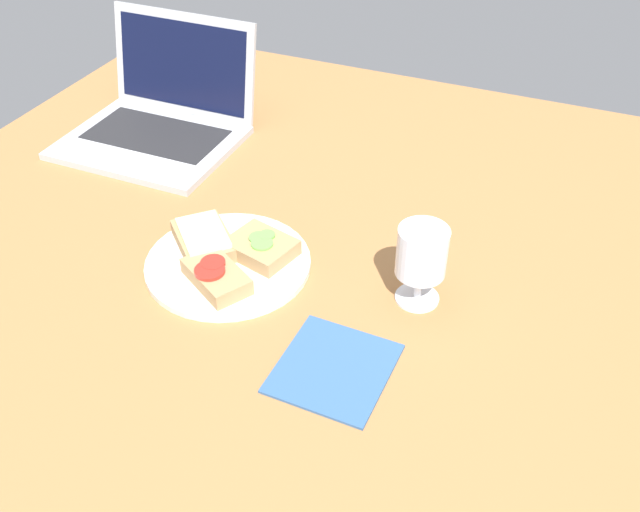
{
  "coord_description": "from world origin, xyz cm",
  "views": [
    {
      "loc": [
        41.13,
        -81.09,
        73.03
      ],
      "look_at": [
        8.98,
        -5.64,
        8.0
      ],
      "focal_mm": 40.0,
      "sensor_mm": 36.0,
      "label": 1
    }
  ],
  "objects_px": {
    "wine_glass": "(422,255)",
    "napkin": "(334,368)",
    "sandwich_with_tomato": "(216,275)",
    "sandwich_with_cucumber": "(261,247)",
    "sandwich_with_cheese": "(204,239)",
    "plate": "(228,263)",
    "laptop": "(161,115)"
  },
  "relations": [
    {
      "from": "sandwich_with_cheese",
      "to": "laptop",
      "type": "bearing_deg",
      "value": 131.97
    },
    {
      "from": "plate",
      "to": "laptop",
      "type": "distance_m",
      "value": 0.46
    },
    {
      "from": "wine_glass",
      "to": "napkin",
      "type": "relative_size",
      "value": 0.81
    },
    {
      "from": "napkin",
      "to": "sandwich_with_tomato",
      "type": "bearing_deg",
      "value": 159.69
    },
    {
      "from": "sandwich_with_cheese",
      "to": "wine_glass",
      "type": "relative_size",
      "value": 1.11
    },
    {
      "from": "plate",
      "to": "napkin",
      "type": "xyz_separation_m",
      "value": [
        0.23,
        -0.14,
        -0.0
      ]
    },
    {
      "from": "sandwich_with_cheese",
      "to": "napkin",
      "type": "relative_size",
      "value": 0.9
    },
    {
      "from": "sandwich_with_cucumber",
      "to": "wine_glass",
      "type": "xyz_separation_m",
      "value": [
        0.25,
        0.01,
        0.06
      ]
    },
    {
      "from": "plate",
      "to": "sandwich_with_tomato",
      "type": "height_order",
      "value": "sandwich_with_tomato"
    },
    {
      "from": "sandwich_with_cucumber",
      "to": "sandwich_with_tomato",
      "type": "relative_size",
      "value": 0.92
    },
    {
      "from": "plate",
      "to": "wine_glass",
      "type": "distance_m",
      "value": 0.3
    },
    {
      "from": "sandwich_with_tomato",
      "to": "napkin",
      "type": "height_order",
      "value": "sandwich_with_tomato"
    },
    {
      "from": "sandwich_with_tomato",
      "to": "laptop",
      "type": "height_order",
      "value": "laptop"
    },
    {
      "from": "napkin",
      "to": "laptop",
      "type": "bearing_deg",
      "value": 140.72
    },
    {
      "from": "sandwich_with_tomato",
      "to": "laptop",
      "type": "xyz_separation_m",
      "value": [
        -0.33,
        0.37,
        0.02
      ]
    },
    {
      "from": "sandwich_with_cheese",
      "to": "plate",
      "type": "bearing_deg",
      "value": -18.3
    },
    {
      "from": "sandwich_with_cucumber",
      "to": "sandwich_with_tomato",
      "type": "bearing_deg",
      "value": -108.73
    },
    {
      "from": "sandwich_with_cucumber",
      "to": "napkin",
      "type": "xyz_separation_m",
      "value": [
        0.19,
        -0.17,
        -0.02
      ]
    },
    {
      "from": "wine_glass",
      "to": "sandwich_with_cucumber",
      "type": "bearing_deg",
      "value": -178.64
    },
    {
      "from": "sandwich_with_cheese",
      "to": "wine_glass",
      "type": "height_order",
      "value": "wine_glass"
    },
    {
      "from": "napkin",
      "to": "sandwich_with_cheese",
      "type": "bearing_deg",
      "value": 151.82
    },
    {
      "from": "plate",
      "to": "wine_glass",
      "type": "xyz_separation_m",
      "value": [
        0.29,
        0.04,
        0.08
      ]
    },
    {
      "from": "plate",
      "to": "napkin",
      "type": "height_order",
      "value": "plate"
    },
    {
      "from": "sandwich_with_cucumber",
      "to": "sandwich_with_tomato",
      "type": "xyz_separation_m",
      "value": [
        -0.03,
        -0.09,
        0.0
      ]
    },
    {
      "from": "sandwich_with_cheese",
      "to": "napkin",
      "type": "height_order",
      "value": "sandwich_with_cheese"
    },
    {
      "from": "plate",
      "to": "wine_glass",
      "type": "height_order",
      "value": "wine_glass"
    },
    {
      "from": "sandwich_with_tomato",
      "to": "wine_glass",
      "type": "relative_size",
      "value": 1.01
    },
    {
      "from": "wine_glass",
      "to": "plate",
      "type": "bearing_deg",
      "value": -171.83
    },
    {
      "from": "wine_glass",
      "to": "napkin",
      "type": "height_order",
      "value": "wine_glass"
    },
    {
      "from": "plate",
      "to": "wine_glass",
      "type": "bearing_deg",
      "value": 8.17
    },
    {
      "from": "sandwich_with_cucumber",
      "to": "sandwich_with_cheese",
      "type": "bearing_deg",
      "value": -168.24
    },
    {
      "from": "plate",
      "to": "sandwich_with_tomato",
      "type": "relative_size",
      "value": 2.04
    }
  ]
}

